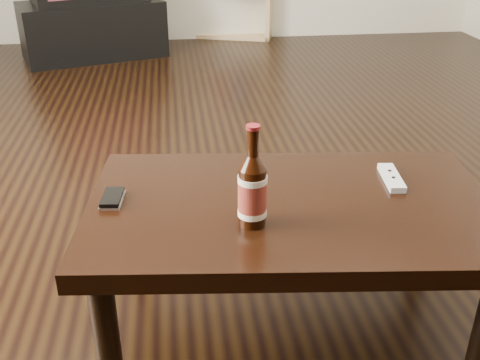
{
  "coord_description": "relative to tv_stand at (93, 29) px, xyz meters",
  "views": [
    {
      "loc": [
        -0.21,
        -1.99,
        1.13
      ],
      "look_at": [
        -0.06,
        -0.82,
        0.53
      ],
      "focal_mm": 42.0,
      "sensor_mm": 36.0,
      "label": 1
    }
  ],
  "objects": [
    {
      "name": "coffee_table",
      "position": [
        0.88,
        -3.21,
        0.14
      ],
      "size": [
        1.14,
        0.74,
        0.4
      ],
      "rotation": [
        0.0,
        0.0,
        -0.1
      ],
      "color": "black",
      "rests_on": "floor"
    },
    {
      "name": "remote",
      "position": [
        1.19,
        -3.13,
        0.2
      ],
      "size": [
        0.06,
        0.16,
        0.02
      ],
      "rotation": [
        0.0,
        0.0,
        -0.11
      ],
      "color": "#BABABC",
      "rests_on": "coffee_table"
    },
    {
      "name": "floor",
      "position": [
        0.79,
        -2.49,
        -0.21
      ],
      "size": [
        5.0,
        6.0,
        0.01
      ],
      "primitive_type": "cube",
      "color": "black",
      "rests_on": "ground"
    },
    {
      "name": "tv_stand",
      "position": [
        0.0,
        0.0,
        0.0
      ],
      "size": [
        1.15,
        0.82,
        0.42
      ],
      "primitive_type": "cube",
      "rotation": [
        0.0,
        0.0,
        0.32
      ],
      "color": "black",
      "rests_on": "floor"
    },
    {
      "name": "phone",
      "position": [
        0.41,
        -3.15,
        0.2
      ],
      "size": [
        0.06,
        0.11,
        0.02
      ],
      "rotation": [
        0.0,
        0.0,
        -0.11
      ],
      "color": "silver",
      "rests_on": "coffee_table"
    },
    {
      "name": "beer_bottle",
      "position": [
        0.76,
        -3.31,
        0.29
      ],
      "size": [
        0.09,
        0.09,
        0.26
      ],
      "rotation": [
        0.0,
        0.0,
        0.24
      ],
      "color": "black",
      "rests_on": "coffee_table"
    }
  ]
}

